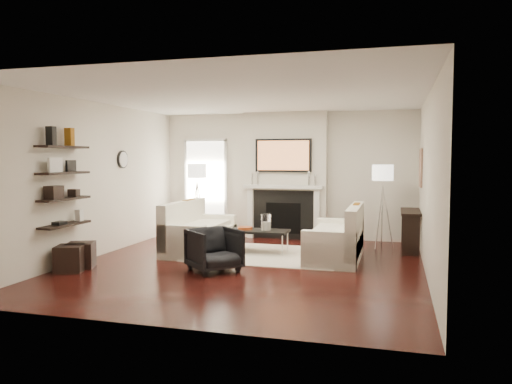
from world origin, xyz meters
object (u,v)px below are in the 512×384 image
(loveseat_left_base, at_px, (200,240))
(lamp_right_shade, at_px, (383,173))
(coffee_table, at_px, (258,231))
(armchair, at_px, (214,248))
(loveseat_right_base, at_px, (335,247))
(lamp_left_shade, at_px, (197,171))
(ottoman_near, at_px, (81,255))

(loveseat_left_base, distance_m, lamp_right_shade, 3.70)
(coffee_table, distance_m, armchair, 1.60)
(loveseat_left_base, height_order, loveseat_right_base, same)
(loveseat_left_base, height_order, lamp_right_shade, lamp_right_shade)
(lamp_right_shade, bearing_deg, loveseat_left_base, -157.67)
(loveseat_left_base, bearing_deg, loveseat_right_base, -0.47)
(loveseat_left_base, height_order, armchair, armchair)
(loveseat_right_base, distance_m, coffee_table, 1.44)
(armchair, height_order, lamp_left_shade, lamp_left_shade)
(ottoman_near, bearing_deg, loveseat_right_base, 24.73)
(loveseat_left_base, xyz_separation_m, lamp_right_shade, (3.22, 1.32, 1.24))
(coffee_table, distance_m, lamp_left_shade, 2.44)
(coffee_table, bearing_deg, lamp_left_shade, 142.50)
(lamp_right_shade, bearing_deg, armchair, -131.55)
(lamp_left_shade, relative_size, lamp_right_shade, 1.00)
(lamp_left_shade, xyz_separation_m, ottoman_near, (-0.62, -3.29, -1.25))
(lamp_right_shade, xyz_separation_m, ottoman_near, (-4.52, -3.09, -1.25))
(coffee_table, height_order, armchair, armchair)
(loveseat_right_base, relative_size, coffee_table, 1.64)
(loveseat_right_base, distance_m, lamp_right_shade, 1.97)
(coffee_table, bearing_deg, loveseat_left_base, -170.26)
(loveseat_right_base, height_order, lamp_right_shade, lamp_right_shade)
(lamp_left_shade, bearing_deg, coffee_table, -37.50)
(coffee_table, xyz_separation_m, lamp_right_shade, (2.15, 1.14, 1.05))
(loveseat_right_base, xyz_separation_m, ottoman_near, (-3.78, -1.74, -0.01))
(armchair, bearing_deg, coffee_table, 33.40)
(armchair, bearing_deg, ottoman_near, 142.51)
(loveseat_right_base, height_order, coffee_table, same)
(coffee_table, height_order, ottoman_near, coffee_table)
(loveseat_left_base, relative_size, ottoman_near, 4.50)
(armchair, bearing_deg, lamp_right_shade, 1.13)
(armchair, height_order, lamp_right_shade, lamp_right_shade)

